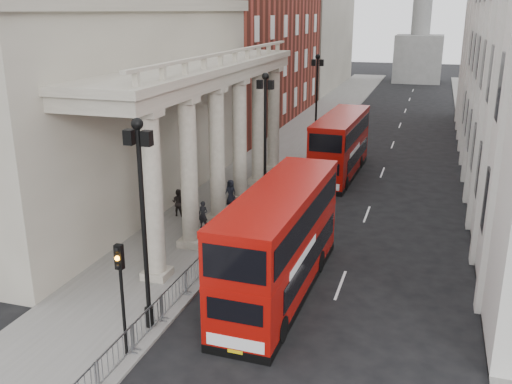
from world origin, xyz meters
name	(u,v)px	position (x,y,z in m)	size (l,w,h in m)	color
sidewalk_west	(271,163)	(-3.00, 30.00, 0.06)	(6.00, 140.00, 0.12)	slate
sidewalk_east	(485,180)	(13.50, 30.00, 0.06)	(3.00, 140.00, 0.12)	slate
kerb	(306,166)	(-0.05, 30.00, 0.07)	(0.20, 140.00, 0.14)	slate
portico_building	(108,110)	(-10.50, 18.00, 6.00)	(9.00, 28.00, 12.00)	gray
brick_building	(251,20)	(-10.50, 48.00, 11.00)	(9.00, 32.00, 22.00)	maroon
west_building_far	(312,24)	(-10.50, 80.00, 10.00)	(9.00, 30.00, 20.00)	gray
lamp_post_south	(143,212)	(-0.60, 4.00, 4.91)	(1.05, 0.44, 8.32)	black
lamp_post_mid	(265,130)	(-0.60, 20.00, 4.91)	(1.05, 0.44, 8.32)	black
lamp_post_north	(317,95)	(-0.60, 36.00, 4.91)	(1.05, 0.44, 8.32)	black
traffic_light	(121,280)	(-0.50, 1.98, 3.11)	(0.28, 0.33, 4.30)	black
crowd_barriers	(133,338)	(-0.35, 2.23, 0.67)	(0.50, 18.75, 1.10)	gray
bus_near	(280,240)	(3.48, 8.54, 2.51)	(2.99, 11.22, 4.81)	#950B06
bus_far	(340,144)	(2.89, 28.26, 2.41)	(2.94, 10.78, 4.62)	#970B06
pedestrian_a	(203,215)	(-2.65, 14.52, 0.92)	(0.58, 0.38, 1.59)	black
pedestrian_b	(178,202)	(-4.88, 16.00, 0.96)	(0.82, 0.64, 1.68)	black
pedestrian_c	(231,192)	(-2.58, 18.97, 0.93)	(0.79, 0.52, 1.63)	black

